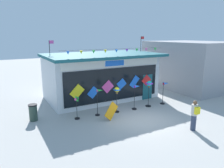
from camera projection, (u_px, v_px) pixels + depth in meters
name	position (u px, v px, depth m)	size (l,w,h in m)	color
ground_plane	(143.00, 120.00, 12.96)	(80.00, 80.00, 0.00)	#ADAAA5
kite_shop_building	(101.00, 76.00, 17.30)	(8.85, 5.30, 4.94)	silver
wind_spinner_far_left	(77.00, 105.00, 12.90)	(0.36, 0.32, 1.49)	black
wind_spinner_left	(99.00, 99.00, 13.52)	(0.56, 0.30, 1.73)	black
wind_spinner_center_left	(117.00, 92.00, 13.99)	(0.35, 0.35, 1.73)	black
wind_spinner_center_right	(136.00, 93.00, 14.64)	(0.61, 0.35, 1.74)	black
wind_spinner_right	(149.00, 87.00, 15.12)	(0.40, 0.40, 1.89)	black
wind_spinner_far_right	(165.00, 89.00, 15.82)	(0.66, 0.34, 1.66)	black
person_near_camera	(194.00, 115.00, 11.37)	(0.34, 0.47, 1.68)	#333D56
trash_bin	(33.00, 112.00, 12.78)	(0.52, 0.52, 1.02)	#2D4238
display_kite_on_ground	(111.00, 111.00, 12.90)	(0.57, 0.03, 1.04)	orange
neighbour_building	(191.00, 64.00, 21.18)	(6.40, 7.91, 4.44)	#99999E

